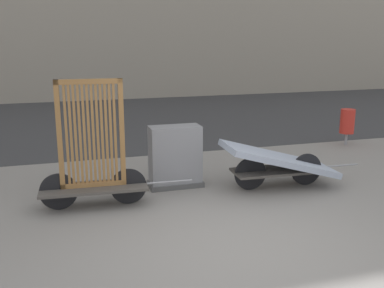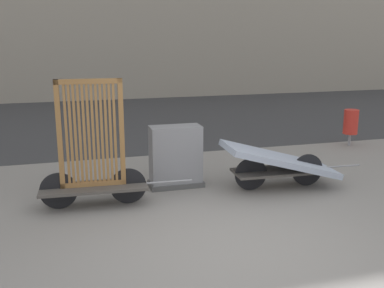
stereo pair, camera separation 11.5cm
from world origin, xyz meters
TOP-DOWN VIEW (x-y plane):
  - ground_plane at (0.00, 0.00)m, footprint 60.00×60.00m
  - road_strip at (0.00, 8.78)m, footprint 56.00×8.67m
  - bike_cart_with_bedframe at (-1.49, 1.86)m, footprint 2.25×0.65m
  - bike_cart_with_mattress at (1.50, 1.86)m, footprint 2.41×0.92m
  - utility_cabinet at (-0.13, 2.40)m, footprint 0.89×0.44m
  - trash_bin at (4.37, 4.09)m, footprint 0.32×0.32m

SIDE VIEW (x-z plane):
  - ground_plane at x=0.00m, z-range 0.00..0.00m
  - road_strip at x=0.00m, z-range 0.00..0.01m
  - bike_cart_with_mattress at x=1.50m, z-range 0.04..0.82m
  - utility_cabinet at x=-0.13m, z-range -0.04..0.98m
  - trash_bin at x=4.37m, z-range 0.13..0.95m
  - bike_cart_with_bedframe at x=-1.49m, z-range -0.25..1.62m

